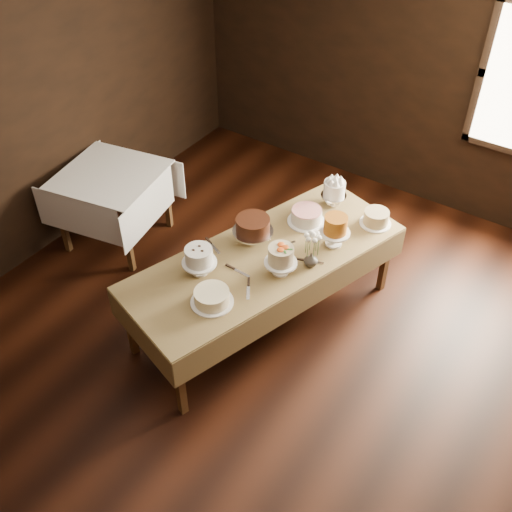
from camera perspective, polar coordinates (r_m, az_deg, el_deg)
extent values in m
cube|color=black|center=(5.25, -1.24, -9.02)|extent=(5.00, 6.00, 0.01)
cube|color=beige|center=(3.58, -1.92, 20.98)|extent=(5.00, 6.00, 0.01)
cube|color=black|center=(6.59, 14.37, 16.46)|extent=(5.00, 0.02, 2.80)
cube|color=black|center=(5.86, -22.33, 11.36)|extent=(0.02, 6.00, 2.80)
cube|color=#3F2510|center=(5.10, -11.85, -6.36)|extent=(0.07, 0.07, 0.68)
cube|color=#3F2510|center=(6.06, 6.81, 3.28)|extent=(0.07, 0.07, 0.68)
cube|color=#3F2510|center=(4.65, -7.19, -11.95)|extent=(0.07, 0.07, 0.68)
cube|color=#3F2510|center=(5.68, 12.10, -0.51)|extent=(0.07, 0.07, 0.68)
cube|color=#3F2510|center=(5.01, 0.85, -0.28)|extent=(1.56, 2.51, 0.04)
cube|color=#987B47|center=(4.99, 0.85, -0.06)|extent=(1.63, 2.59, 0.01)
cube|color=#3F2510|center=(6.26, -17.89, 3.16)|extent=(0.06, 0.06, 0.74)
cube|color=#3F2510|center=(6.72, -14.09, 6.88)|extent=(0.06, 0.06, 0.74)
cube|color=#3F2510|center=(5.86, -12.05, 1.47)|extent=(0.06, 0.06, 0.74)
cube|color=#3F2510|center=(6.35, -8.43, 5.52)|extent=(0.06, 0.06, 0.74)
cube|color=#3F2510|center=(6.06, -13.69, 7.31)|extent=(1.01, 1.01, 0.04)
cube|color=white|center=(6.05, -13.73, 7.52)|extent=(1.10, 1.10, 0.01)
cylinder|color=silver|center=(5.57, 7.32, 5.38)|extent=(0.24, 0.24, 0.11)
cylinder|color=silver|center=(5.49, 7.44, 6.44)|extent=(0.22, 0.22, 0.14)
cylinder|color=white|center=(5.42, 11.21, 3.06)|extent=(0.28, 0.28, 0.01)
cylinder|color=#CFBB8A|center=(5.38, 11.30, 3.61)|extent=(0.26, 0.26, 0.12)
cylinder|color=white|center=(5.36, 4.76, 3.29)|extent=(0.33, 0.33, 0.01)
cylinder|color=silver|center=(5.32, 4.80, 3.81)|extent=(0.29, 0.29, 0.11)
cylinder|color=white|center=(5.10, 7.40, 1.75)|extent=(0.26, 0.26, 0.15)
cylinder|color=#BA661A|center=(5.01, 7.55, 3.06)|extent=(0.27, 0.27, 0.15)
cylinder|color=silver|center=(5.09, -0.30, 1.96)|extent=(0.35, 0.35, 0.13)
cylinder|color=#38170B|center=(5.02, -0.30, 3.07)|extent=(0.29, 0.29, 0.12)
cylinder|color=white|center=(4.80, 2.33, -1.01)|extent=(0.27, 0.27, 0.13)
cylinder|color=#C6B894|center=(4.71, 2.37, 0.21)|extent=(0.21, 0.21, 0.14)
cylinder|color=white|center=(4.82, -5.35, -1.00)|extent=(0.28, 0.28, 0.13)
cylinder|color=silver|center=(4.73, -5.44, 0.14)|extent=(0.28, 0.28, 0.13)
cylinder|color=white|center=(4.61, -4.17, -4.36)|extent=(0.33, 0.33, 0.01)
cylinder|color=#F5E9BE|center=(4.57, -4.21, -3.85)|extent=(0.30, 0.30, 0.10)
cube|color=silver|center=(4.83, -1.34, -1.61)|extent=(0.24, 0.04, 0.01)
cube|color=silver|center=(4.67, -0.75, -3.48)|extent=(0.15, 0.21, 0.01)
cube|color=silver|center=(5.11, 3.00, 1.16)|extent=(0.14, 0.22, 0.01)
cube|color=silver|center=(4.95, 5.59, -0.55)|extent=(0.23, 0.11, 0.01)
cube|color=silver|center=(5.07, -3.88, 0.70)|extent=(0.23, 0.12, 0.01)
imported|color=#2D2823|center=(4.89, 5.21, -0.34)|extent=(0.16, 0.16, 0.12)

